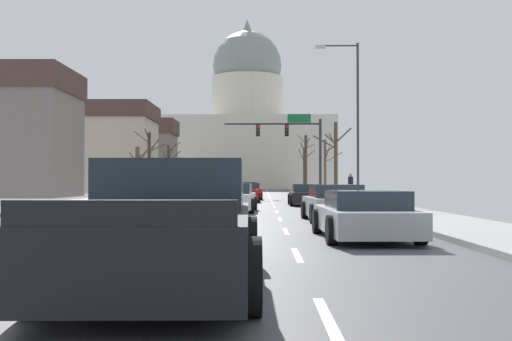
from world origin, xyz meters
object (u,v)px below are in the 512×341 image
street_lamp_right (353,109)px  pedestrian_00 (351,185)px  sedan_near_00 (249,191)px  sedan_near_05 (364,216)px  sedan_near_02 (306,195)px  sedan_near_01 (244,193)px  sedan_oncoming_01 (188,188)px  signal_gantry (293,138)px  sedan_oncoming_00 (213,190)px  sedan_near_04 (335,204)px  pickup_truck_near_06 (168,228)px  sedan_near_03 (234,199)px  sedan_oncoming_02 (223,188)px

street_lamp_right → pedestrian_00: street_lamp_right is taller
sedan_near_00 → sedan_near_05: (3.40, -31.00, -0.05)m
sedan_near_02 → sedan_near_01: bearing=123.9°
sedan_near_01 → sedan_oncoming_01: sedan_near_01 is taller
signal_gantry → sedan_near_00: signal_gantry is taller
street_lamp_right → sedan_near_01: 9.88m
sedan_near_01 → sedan_oncoming_00: sedan_near_01 is taller
sedan_near_02 → signal_gantry: bearing=89.9°
sedan_near_01 → sedan_oncoming_01: bearing=105.6°
street_lamp_right → sedan_near_02: (-2.55, 0.44, -4.82)m
sedan_near_04 → pickup_truck_near_06: 13.13m
sedan_near_02 → pedestrian_00: pedestrian_00 is taller
sedan_oncoming_00 → sedan_oncoming_01: size_ratio=0.94×
sedan_near_02 → pickup_truck_near_06: pickup_truck_near_06 is taller
signal_gantry → sedan_near_04: (-0.03, -28.24, -4.31)m
sedan_near_01 → signal_gantry: bearing=68.2°
sedan_near_05 → sedan_oncoming_00: size_ratio=1.05×
signal_gantry → pickup_truck_near_06: size_ratio=1.38×
signal_gantry → sedan_near_03: (-3.77, -22.08, -4.31)m
sedan_near_03 → pedestrian_00: bearing=60.9°
sedan_near_01 → sedan_near_00: bearing=87.9°
sedan_near_02 → sedan_oncoming_01: sedan_oncoming_01 is taller
sedan_near_03 → sedan_near_04: bearing=-58.7°
sedan_near_00 → sedan_near_03: 18.50m
street_lamp_right → sedan_near_04: size_ratio=2.09×
sedan_near_04 → pedestrian_00: size_ratio=2.46×
street_lamp_right → sedan_oncoming_02: street_lamp_right is taller
sedan_near_02 → sedan_near_05: sedan_near_02 is taller
sedan_near_03 → sedan_oncoming_02: size_ratio=1.00×
sedan_near_01 → sedan_near_05: sedan_near_01 is taller
sedan_near_00 → sedan_near_05: 31.18m
sedan_near_02 → sedan_near_04: size_ratio=1.01×
sedan_near_01 → sedan_oncoming_00: (-3.25, 15.51, -0.03)m
sedan_near_03 → sedan_oncoming_01: bearing=100.3°
sedan_near_05 → pickup_truck_near_06: bearing=-120.1°
pedestrian_00 → street_lamp_right: bearing=-97.3°
sedan_near_03 → sedan_near_01: bearing=89.8°
street_lamp_right → sedan_oncoming_02: size_ratio=1.94×
signal_gantry → sedan_near_01: bearing=-111.8°
sedan_near_04 → pedestrian_00: (3.32, 18.82, 0.52)m
sedan_oncoming_00 → pedestrian_00: pedestrian_00 is taller
pedestrian_00 → sedan_oncoming_01: bearing=119.8°
sedan_near_00 → pedestrian_00: pedestrian_00 is taller
sedan_near_05 → sedan_near_01: bearing=98.1°
signal_gantry → sedan_oncoming_01: (-10.37, 14.42, -4.29)m
sedan_oncoming_00 → sedan_oncoming_02: (-0.22, 16.64, -0.03)m
signal_gantry → sedan_near_03: signal_gantry is taller
signal_gantry → street_lamp_right: bearing=-80.6°
sedan_near_04 → sedan_oncoming_01: sedan_oncoming_01 is taller
sedan_near_04 → sedan_oncoming_00: (-6.95, 34.41, -0.00)m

